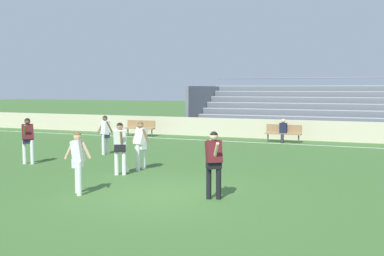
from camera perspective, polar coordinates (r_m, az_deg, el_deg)
ground_plane at (r=12.09m, az=-3.04°, el=-8.21°), size 160.00×160.00×0.00m
field_line_sideline at (r=23.44m, az=9.81°, el=-1.86°), size 44.00×0.12×0.01m
sideline_wall at (r=25.32m, az=10.81°, el=-0.18°), size 48.00×0.16×1.06m
bleacher_stand at (r=28.49m, az=19.56°, el=2.16°), size 19.04×6.09×3.46m
bench_near_wall_gap at (r=23.87m, az=11.23°, el=-0.45°), size 1.80×0.40×0.90m
bench_near_bin at (r=26.72m, az=-6.40°, el=0.18°), size 1.80×0.40×0.90m
spectator_seated at (r=23.74m, az=11.18°, el=-0.11°), size 0.36×0.42×1.21m
player_white_overlapping at (r=15.59m, az=-6.36°, el=-1.64°), size 0.60×0.49×1.64m
player_white_wide_left at (r=14.76m, az=-8.88°, el=-1.95°), size 0.48×0.61×1.67m
player_white_challenging at (r=19.51m, az=-10.67°, el=-0.41°), size 0.62×0.44×1.62m
player_dark_deep_cover at (r=11.43m, az=2.71°, el=-3.82°), size 0.51×0.66×1.69m
player_dark_on_ball at (r=17.73m, az=-19.61°, el=-1.02°), size 0.52×0.67×1.68m
player_white_dropping_back at (r=12.31m, az=-13.92°, el=-3.51°), size 0.60×0.45×1.64m
soccer_ball at (r=15.08m, az=-8.20°, el=-5.20°), size 0.22×0.22×0.22m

